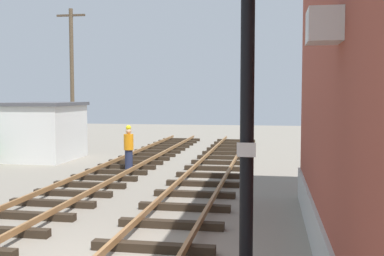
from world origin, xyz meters
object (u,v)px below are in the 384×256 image
at_px(control_hut, 45,131).
at_px(utility_pole_far, 72,75).
at_px(signal_mast, 247,69).
at_px(track_worker_foreground, 129,148).

xyz_separation_m(control_hut, utility_pole_far, (-1.29, 6.04, 2.97)).
relative_size(signal_mast, track_worker_foreground, 2.94).
bearing_deg(utility_pole_far, signal_mast, -60.65).
relative_size(signal_mast, control_hut, 1.45).
distance_m(signal_mast, utility_pole_far, 23.98).
bearing_deg(utility_pole_far, track_worker_foreground, -53.72).
xyz_separation_m(signal_mast, utility_pole_far, (-11.75, 20.89, 0.91)).
relative_size(utility_pole_far, track_worker_foreground, 4.45).
bearing_deg(track_worker_foreground, signal_mast, -66.05).
relative_size(control_hut, track_worker_foreground, 2.03).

